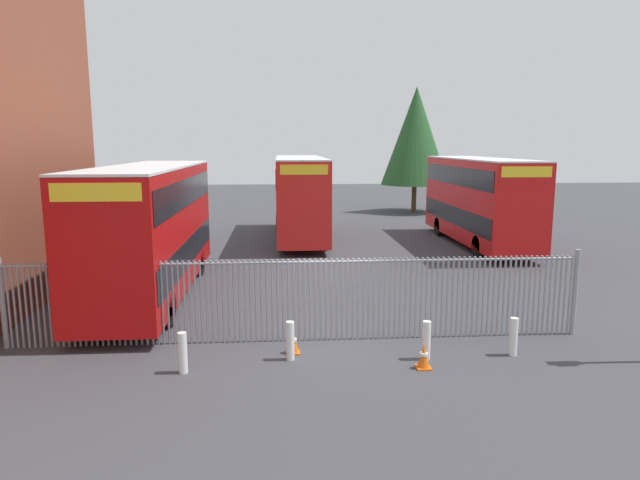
{
  "coord_description": "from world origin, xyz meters",
  "views": [
    {
      "loc": [
        -1.31,
        -14.04,
        5.12
      ],
      "look_at": [
        0.0,
        4.0,
        2.0
      ],
      "focal_mm": 31.32,
      "sensor_mm": 36.0,
      "label": 1
    }
  ],
  "objects": [
    {
      "name": "bollard_center_front",
      "position": [
        -1.1,
        -1.29,
        0.47
      ],
      "size": [
        0.2,
        0.2,
        0.95
      ],
      "primitive_type": "cylinder",
      "color": "silver",
      "rests_on": "ground"
    },
    {
      "name": "traffic_cone_mid_forecourt",
      "position": [
        -1.03,
        -0.87,
        0.29
      ],
      "size": [
        0.34,
        0.34,
        0.59
      ],
      "color": "orange",
      "rests_on": "ground"
    },
    {
      "name": "double_decker_bus_behind_fence_left",
      "position": [
        8.77,
        13.54,
        2.42
      ],
      "size": [
        2.54,
        10.81,
        4.42
      ],
      "color": "red",
      "rests_on": "ground"
    },
    {
      "name": "double_decker_bus_behind_fence_right",
      "position": [
        -0.22,
        16.12,
        2.42
      ],
      "size": [
        2.54,
        10.81,
        4.42
      ],
      "color": "red",
      "rests_on": "ground"
    },
    {
      "name": "tree_tall_back",
      "position": [
        8.88,
        27.61,
        5.69
      ],
      "size": [
        5.05,
        5.05,
        9.31
      ],
      "color": "#4C3823",
      "rests_on": "ground"
    },
    {
      "name": "bollard_far_right",
      "position": [
        4.35,
        -1.4,
        0.47
      ],
      "size": [
        0.2,
        0.2,
        0.95
      ],
      "primitive_type": "cylinder",
      "color": "silver",
      "rests_on": "ground"
    },
    {
      "name": "bollard_near_right",
      "position": [
        2.16,
        -1.5,
        0.47
      ],
      "size": [
        0.2,
        0.2,
        0.95
      ],
      "primitive_type": "cylinder",
      "color": "silver",
      "rests_on": "ground"
    },
    {
      "name": "ground_plane",
      "position": [
        0.0,
        8.0,
        0.0
      ],
      "size": [
        100.0,
        100.0,
        0.0
      ],
      "primitive_type": "plane",
      "color": "#3D3D42"
    },
    {
      "name": "double_decker_bus_near_gate",
      "position": [
        -5.63,
        4.8,
        2.42
      ],
      "size": [
        2.54,
        10.81,
        4.42
      ],
      "color": "#B70C0C",
      "rests_on": "ground"
    },
    {
      "name": "bollard_near_left",
      "position": [
        -3.54,
        -1.9,
        0.47
      ],
      "size": [
        0.2,
        0.2,
        0.95
      ],
      "primitive_type": "cylinder",
      "color": "silver",
      "rests_on": "ground"
    },
    {
      "name": "traffic_cone_by_gate",
      "position": [
        1.96,
        -2.04,
        0.29
      ],
      "size": [
        0.34,
        0.34,
        0.59
      ],
      "color": "orange",
      "rests_on": "ground"
    },
    {
      "name": "palisade_fence",
      "position": [
        -0.83,
        0.0,
        1.18
      ],
      "size": [
        15.03,
        0.14,
        2.35
      ],
      "color": "gray",
      "rests_on": "ground"
    }
  ]
}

